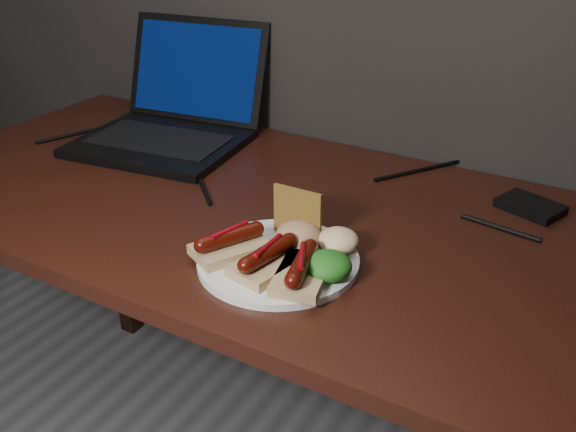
# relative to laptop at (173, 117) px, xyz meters

# --- Properties ---
(desk) EXTENTS (1.40, 0.70, 0.75)m
(desk) POSITION_rel_laptop_xyz_m (0.31, -0.19, -0.14)
(desk) COLOR black
(desk) RESTS_ON ground
(laptop) EXTENTS (0.39, 0.41, 0.25)m
(laptop) POSITION_rel_laptop_xyz_m (0.00, 0.00, 0.00)
(laptop) COLOR black
(laptop) RESTS_ON desk
(hard_drive) EXTENTS (0.12, 0.10, 0.02)m
(hard_drive) POSITION_rel_laptop_xyz_m (0.78, 0.04, -0.04)
(hard_drive) COLOR black
(hard_drive) RESTS_ON desk
(desk_cables) EXTENTS (1.07, 0.44, 0.01)m
(desk_cables) POSITION_rel_laptop_xyz_m (0.30, -0.05, -0.05)
(desk_cables) COLOR black
(desk_cables) RESTS_ON desk
(plate) EXTENTS (0.26, 0.26, 0.01)m
(plate) POSITION_rel_laptop_xyz_m (0.49, -0.35, -0.04)
(plate) COLOR white
(plate) RESTS_ON desk
(bread_sausage_left) EXTENTS (0.11, 0.13, 0.04)m
(bread_sausage_left) POSITION_rel_laptop_xyz_m (0.42, -0.37, -0.02)
(bread_sausage_left) COLOR #D1BC7A
(bread_sausage_left) RESTS_ON plate
(bread_sausage_center) EXTENTS (0.09, 0.13, 0.04)m
(bread_sausage_center) POSITION_rel_laptop_xyz_m (0.49, -0.38, -0.02)
(bread_sausage_center) COLOR #D1BC7A
(bread_sausage_center) RESTS_ON plate
(bread_sausage_right) EXTENTS (0.10, 0.13, 0.04)m
(bread_sausage_right) POSITION_rel_laptop_xyz_m (0.55, -0.38, -0.02)
(bread_sausage_right) COLOR #D1BC7A
(bread_sausage_right) RESTS_ON plate
(crispbread) EXTENTS (0.09, 0.01, 0.08)m
(crispbread) POSITION_rel_laptop_xyz_m (0.48, -0.28, 0.00)
(crispbread) COLOR #AC822F
(crispbread) RESTS_ON plate
(salad_greens) EXTENTS (0.07, 0.07, 0.04)m
(salad_greens) POSITION_rel_laptop_xyz_m (0.58, -0.36, -0.02)
(salad_greens) COLOR #175110
(salad_greens) RESTS_ON plate
(salsa_mound) EXTENTS (0.07, 0.07, 0.04)m
(salsa_mound) POSITION_rel_laptop_xyz_m (0.50, -0.30, -0.02)
(salsa_mound) COLOR maroon
(salsa_mound) RESTS_ON plate
(coleslaw_mound) EXTENTS (0.06, 0.06, 0.04)m
(coleslaw_mound) POSITION_rel_laptop_xyz_m (0.56, -0.28, -0.02)
(coleslaw_mound) COLOR beige
(coleslaw_mound) RESTS_ON plate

